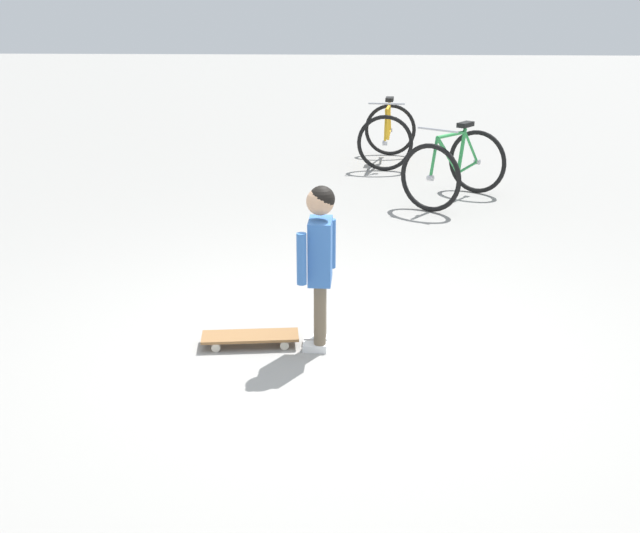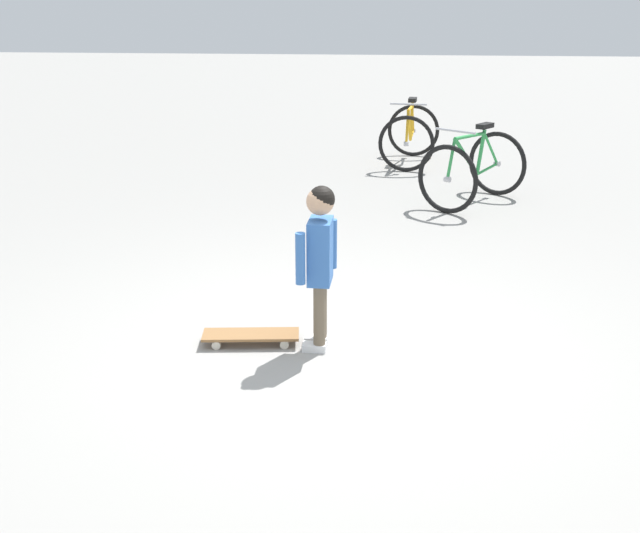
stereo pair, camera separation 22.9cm
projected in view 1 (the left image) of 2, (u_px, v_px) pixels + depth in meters
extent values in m
plane|color=gray|center=(320.00, 350.00, 4.92)|extent=(50.00, 50.00, 0.00)
cylinder|color=brown|center=(319.00, 316.00, 4.83)|extent=(0.08, 0.08, 0.42)
cube|color=white|center=(315.00, 347.00, 4.90)|extent=(0.15, 0.08, 0.05)
cylinder|color=brown|center=(321.00, 309.00, 4.93)|extent=(0.08, 0.08, 0.42)
cube|color=white|center=(316.00, 340.00, 5.00)|extent=(0.15, 0.08, 0.05)
cube|color=#386BB7|center=(320.00, 251.00, 4.74)|extent=(0.15, 0.24, 0.40)
cylinder|color=#386BB7|center=(302.00, 259.00, 4.60)|extent=(0.06, 0.06, 0.32)
cylinder|color=#386BB7|center=(331.00, 244.00, 4.88)|extent=(0.06, 0.06, 0.32)
sphere|color=tan|center=(320.00, 201.00, 4.64)|extent=(0.17, 0.17, 0.17)
sphere|color=black|center=(322.00, 199.00, 4.63)|extent=(0.16, 0.16, 0.16)
cube|color=olive|center=(250.00, 336.00, 4.97)|extent=(0.64, 0.26, 0.02)
cube|color=#B7B7BC|center=(216.00, 339.00, 4.96)|extent=(0.04, 0.11, 0.02)
cube|color=#B7B7BC|center=(284.00, 337.00, 4.99)|extent=(0.04, 0.11, 0.02)
cylinder|color=beige|center=(216.00, 347.00, 4.89)|extent=(0.06, 0.04, 0.06)
cylinder|color=beige|center=(217.00, 337.00, 5.03)|extent=(0.06, 0.04, 0.06)
cylinder|color=beige|center=(284.00, 345.00, 4.92)|extent=(0.06, 0.04, 0.06)
cylinder|color=beige|center=(284.00, 335.00, 5.06)|extent=(0.06, 0.04, 0.06)
torus|color=black|center=(385.00, 143.00, 9.76)|extent=(0.71, 0.13, 0.71)
torus|color=black|center=(390.00, 130.00, 10.71)|extent=(0.71, 0.13, 0.71)
cylinder|color=#B7B7BC|center=(385.00, 143.00, 9.76)|extent=(0.07, 0.07, 0.06)
cylinder|color=#B7B7BC|center=(390.00, 130.00, 10.71)|extent=(0.07, 0.07, 0.06)
cylinder|color=gold|center=(387.00, 125.00, 10.02)|extent=(0.10, 0.52, 0.48)
cylinder|color=gold|center=(388.00, 108.00, 10.00)|extent=(0.10, 0.59, 0.06)
cylinder|color=gold|center=(389.00, 121.00, 10.30)|extent=(0.05, 0.14, 0.48)
cylinder|color=gold|center=(389.00, 134.00, 10.52)|extent=(0.07, 0.43, 0.08)
cylinder|color=gold|center=(390.00, 118.00, 10.49)|extent=(0.07, 0.35, 0.40)
cylinder|color=gold|center=(386.00, 127.00, 9.74)|extent=(0.05, 0.13, 0.41)
cube|color=black|center=(390.00, 99.00, 10.25)|extent=(0.12, 0.23, 0.05)
cylinder|color=#B7B7BC|center=(387.00, 104.00, 9.69)|extent=(0.46, 0.07, 0.02)
torus|color=black|center=(430.00, 178.00, 7.93)|extent=(0.60, 0.46, 0.71)
torus|color=black|center=(477.00, 162.00, 8.68)|extent=(0.60, 0.46, 0.71)
cylinder|color=#B7B7BC|center=(430.00, 178.00, 7.93)|extent=(0.08, 0.08, 0.06)
cylinder|color=#B7B7BC|center=(477.00, 162.00, 8.68)|extent=(0.08, 0.08, 0.06)
cylinder|color=green|center=(448.00, 156.00, 8.12)|extent=(0.34, 0.44, 0.48)
cylinder|color=green|center=(452.00, 135.00, 8.09)|extent=(0.38, 0.50, 0.06)
cylinder|color=green|center=(462.00, 151.00, 8.34)|extent=(0.11, 0.14, 0.48)
cylinder|color=green|center=(468.00, 167.00, 8.53)|extent=(0.28, 0.37, 0.08)
cylinder|color=green|center=(471.00, 147.00, 8.50)|extent=(0.23, 0.30, 0.40)
cylinder|color=green|center=(434.00, 158.00, 7.90)|extent=(0.10, 0.12, 0.41)
cube|color=black|center=(465.00, 124.00, 8.28)|extent=(0.21, 0.24, 0.05)
cylinder|color=#B7B7BC|center=(438.00, 130.00, 7.84)|extent=(0.39, 0.29, 0.02)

